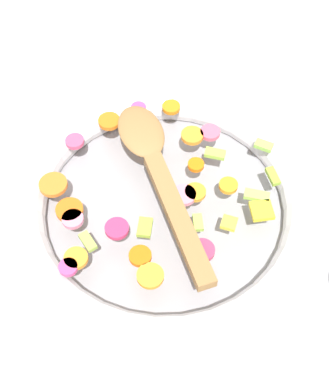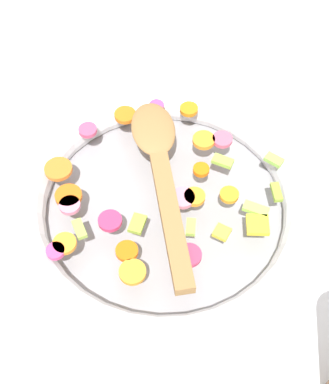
% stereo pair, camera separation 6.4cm
% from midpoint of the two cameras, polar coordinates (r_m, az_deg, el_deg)
% --- Properties ---
extents(ground_plane, '(4.00, 4.00, 0.00)m').
position_cam_midpoint_polar(ground_plane, '(0.68, -2.68, -2.57)').
color(ground_plane, silver).
extents(skillet, '(0.40, 0.40, 0.05)m').
position_cam_midpoint_polar(skillet, '(0.67, -2.76, -1.56)').
color(skillet, gray).
rests_on(skillet, ground_plane).
extents(chopped_vegetables, '(0.28, 0.30, 0.01)m').
position_cam_midpoint_polar(chopped_vegetables, '(0.64, -4.26, -0.25)').
color(chopped_vegetables, orange).
rests_on(chopped_vegetables, skillet).
extents(wooden_spoon, '(0.27, 0.14, 0.01)m').
position_cam_midpoint_polar(wooden_spoon, '(0.65, -3.71, 2.51)').
color(wooden_spoon, olive).
rests_on(wooden_spoon, chopped_vegetables).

